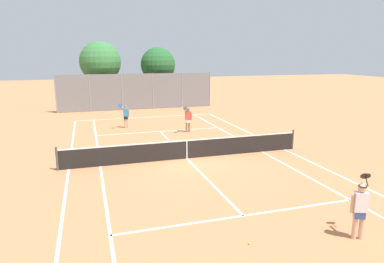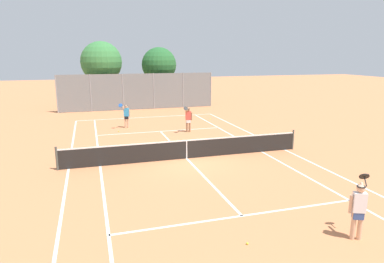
{
  "view_description": "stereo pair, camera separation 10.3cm",
  "coord_description": "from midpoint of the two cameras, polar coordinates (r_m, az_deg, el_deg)",
  "views": [
    {
      "loc": [
        -4.5,
        -15.48,
        5.0
      ],
      "look_at": [
        0.73,
        1.5,
        1.0
      ],
      "focal_mm": 32.0,
      "sensor_mm": 36.0,
      "label": 1
    },
    {
      "loc": [
        -4.41,
        -15.51,
        5.0
      ],
      "look_at": [
        0.73,
        1.5,
        1.0
      ],
      "focal_mm": 32.0,
      "sensor_mm": 36.0,
      "label": 2
    }
  ],
  "objects": [
    {
      "name": "court_line_markings",
      "position": [
        16.88,
        -1.03,
        -4.53
      ],
      "size": [
        11.1,
        23.9,
        0.01
      ],
      "color": "silver",
      "rests_on": "ground"
    },
    {
      "name": "tree_behind_left",
      "position": [
        34.19,
        -15.15,
        10.92
      ],
      "size": [
        3.87,
        3.87,
        6.26
      ],
      "color": "brown",
      "rests_on": "ground"
    },
    {
      "name": "loose_tennis_ball_2",
      "position": [
        23.19,
        -12.32,
        0.02
      ],
      "size": [
        0.07,
        0.07,
        0.07
      ],
      "primitive_type": "sphere",
      "color": "#D1DB33",
      "rests_on": "ground"
    },
    {
      "name": "tennis_net",
      "position": [
        16.74,
        -1.04,
        -2.88
      ],
      "size": [
        12.0,
        0.1,
        1.07
      ],
      "color": "#474C47",
      "rests_on": "ground"
    },
    {
      "name": "player_near_side",
      "position": [
        10.58,
        25.95,
        -11.32
      ],
      "size": [
        0.85,
        0.68,
        1.77
      ],
      "color": "#D8A884",
      "rests_on": "ground"
    },
    {
      "name": "loose_tennis_ball_4",
      "position": [
        9.81,
        9.22,
        -17.9
      ],
      "size": [
        0.07,
        0.07,
        0.07
      ],
      "primitive_type": "sphere",
      "color": "#D1DB33",
      "rests_on": "ground"
    },
    {
      "name": "player_far_left",
      "position": [
        24.17,
        -11.09,
        2.75
      ],
      "size": [
        0.82,
        0.7,
        1.77
      ],
      "color": "#D8A884",
      "rests_on": "ground"
    },
    {
      "name": "tree_behind_right",
      "position": [
        34.92,
        -5.68,
        10.82
      ],
      "size": [
        3.45,
        3.45,
        5.74
      ],
      "color": "brown",
      "rests_on": "ground"
    },
    {
      "name": "back_fence",
      "position": [
        32.24,
        -9.14,
        6.59
      ],
      "size": [
        14.3,
        0.08,
        3.33
      ],
      "color": "gray",
      "rests_on": "ground"
    },
    {
      "name": "player_far_right",
      "position": [
        22.46,
        -0.82,
        2.23
      ],
      "size": [
        0.72,
        0.72,
        1.77
      ],
      "color": "#936B4C",
      "rests_on": "ground"
    },
    {
      "name": "ground_plane",
      "position": [
        16.88,
        -1.03,
        -4.54
      ],
      "size": [
        120.0,
        120.0,
        0.0
      ],
      "primitive_type": "plane",
      "color": "#CC7A4C"
    },
    {
      "name": "loose_tennis_ball_3",
      "position": [
        27.22,
        2.85,
        2.16
      ],
      "size": [
        0.07,
        0.07,
        0.07
      ],
      "primitive_type": "sphere",
      "color": "#D1DB33",
      "rests_on": "ground"
    }
  ]
}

